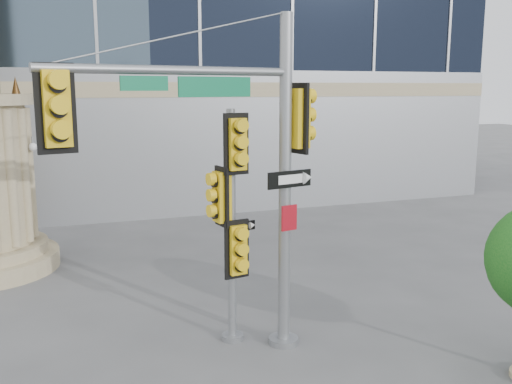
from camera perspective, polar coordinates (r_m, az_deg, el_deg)
name	(u,v)px	position (r m, az deg, el deg)	size (l,w,h in m)	color
ground	(290,380)	(10.99, 3.42, -18.28)	(120.00, 120.00, 0.00)	#545456
main_signal_pole	(232,150)	(10.57, -2.37, 4.23)	(5.11, 1.59, 6.67)	slate
secondary_signal_pole	(232,209)	(11.49, -2.45, -1.74)	(0.88, 0.64, 4.86)	slate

